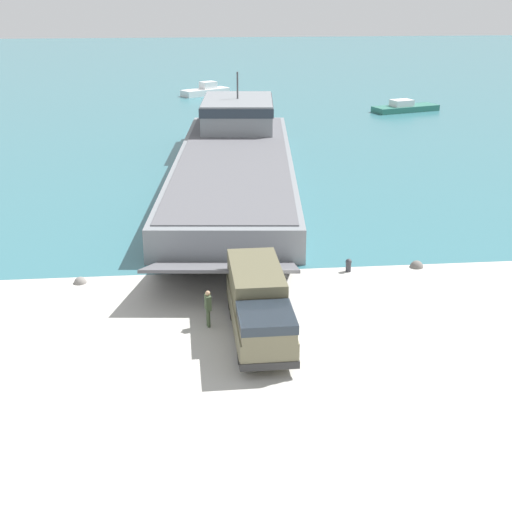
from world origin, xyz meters
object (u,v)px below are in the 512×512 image
(military_truck, at_px, (259,305))
(moored_boat_b, at_px, (206,91))
(soldier_on_ramp, at_px, (208,306))
(moored_boat_a, at_px, (405,107))
(landing_craft, at_px, (235,154))
(mooring_bollard, at_px, (349,265))

(military_truck, distance_m, moored_boat_b, 73.03)
(military_truck, xyz_separation_m, soldier_on_ramp, (-2.19, 1.07, -0.45))
(moored_boat_a, bearing_deg, soldier_on_ramp, -42.95)
(military_truck, distance_m, moored_boat_a, 61.78)
(landing_craft, relative_size, moored_boat_b, 5.91)
(military_truck, xyz_separation_m, mooring_bollard, (5.58, 6.93, -1.08))
(military_truck, height_order, moored_boat_a, military_truck)
(military_truck, bearing_deg, landing_craft, 177.39)
(soldier_on_ramp, height_order, moored_boat_a, soldier_on_ramp)
(landing_craft, relative_size, soldier_on_ramp, 23.51)
(moored_boat_b, height_order, mooring_bollard, moored_boat_b)
(landing_craft, distance_m, moored_boat_a, 36.47)
(landing_craft, relative_size, mooring_bollard, 56.87)
(military_truck, height_order, mooring_bollard, military_truck)
(military_truck, relative_size, moored_boat_a, 0.88)
(landing_craft, xyz_separation_m, military_truck, (-1.01, -28.54, -0.19))
(military_truck, xyz_separation_m, moored_boat_b, (0.11, 73.03, -0.87))
(soldier_on_ramp, bearing_deg, mooring_bollard, -153.28)
(soldier_on_ramp, bearing_deg, moored_boat_b, -102.15)
(moored_boat_b, bearing_deg, moored_boat_a, -156.78)
(military_truck, distance_m, mooring_bollard, 8.96)
(moored_boat_a, height_order, moored_boat_b, moored_boat_b)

